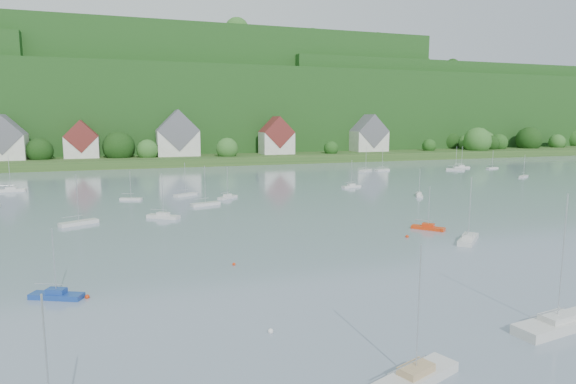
{
  "coord_description": "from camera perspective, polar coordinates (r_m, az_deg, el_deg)",
  "views": [
    {
      "loc": [
        -15.39,
        -8.64,
        17.05
      ],
      "look_at": [
        12.74,
        75.0,
        4.0
      ],
      "focal_mm": 30.51,
      "sensor_mm": 36.0,
      "label": 1
    }
  ],
  "objects": [
    {
      "name": "mooring_buoy_2",
      "position": [
        73.95,
        13.71,
        -5.16
      ],
      "size": [
        0.5,
        0.5,
        0.5
      ],
      "primitive_type": "sphere",
      "color": "red",
      "rests_on": "ground"
    },
    {
      "name": "village_building_2",
      "position": [
        197.81,
        -12.74,
        6.24
      ],
      "size": [
        16.0,
        11.44,
        18.0
      ],
      "color": "beige",
      "rests_on": "far_shore_strip"
    },
    {
      "name": "far_shore_strip",
      "position": [
        209.78,
        -14.36,
        3.9
      ],
      "size": [
        600.0,
        60.0,
        3.0
      ],
      "primitive_type": "cube",
      "color": "#274C1C",
      "rests_on": "ground"
    },
    {
      "name": "village_building_3",
      "position": [
        203.93,
        -1.36,
        6.27
      ],
      "size": [
        13.0,
        10.4,
        15.5
      ],
      "color": "beige",
      "rests_on": "far_shore_strip"
    },
    {
      "name": "mooring_buoy_5",
      "position": [
        52.04,
        -22.35,
        -11.37
      ],
      "size": [
        0.46,
        0.46,
        0.46
      ],
      "primitive_type": "sphere",
      "color": "red",
      "rests_on": "ground"
    },
    {
      "name": "village_building_4",
      "position": [
        224.99,
        9.42,
        6.4
      ],
      "size": [
        15.0,
        10.4,
        16.5
      ],
      "color": "beige",
      "rests_on": "far_shore_strip"
    },
    {
      "name": "near_sailboat_3",
      "position": [
        73.79,
        20.26,
        -5.1
      ],
      "size": [
        6.29,
        6.04,
        9.2
      ],
      "rotation": [
        0.0,
        0.0,
        0.75
      ],
      "color": "silver",
      "rests_on": "ground"
    },
    {
      "name": "near_sailboat_5",
      "position": [
        79.86,
        16.02,
        -3.95
      ],
      "size": [
        4.34,
        4.82,
        6.86
      ],
      "rotation": [
        0.0,
        0.0,
        -0.88
      ],
      "color": "red",
      "rests_on": "ground"
    },
    {
      "name": "forested_ridge",
      "position": [
        277.71,
        -15.54,
        9.31
      ],
      "size": [
        620.0,
        181.22,
        69.89
      ],
      "color": "#143E14",
      "rests_on": "ground"
    },
    {
      "name": "village_building_1",
      "position": [
        198.35,
        -22.9,
        5.36
      ],
      "size": [
        12.0,
        9.36,
        14.0
      ],
      "color": "beige",
      "rests_on": "far_shore_strip"
    },
    {
      "name": "near_sailboat_1",
      "position": [
        52.99,
        -25.38,
        -10.74
      ],
      "size": [
        5.23,
        3.47,
        6.89
      ],
      "rotation": [
        0.0,
        0.0,
        -0.44
      ],
      "color": "navy",
      "rests_on": "ground"
    },
    {
      "name": "far_sailboat_cluster",
      "position": [
        124.7,
        -8.07,
        0.64
      ],
      "size": [
        203.35,
        80.46,
        8.71
      ],
      "color": "silver",
      "rests_on": "ground"
    },
    {
      "name": "mooring_buoy_3",
      "position": [
        58.88,
        -6.32,
        -8.47
      ],
      "size": [
        0.41,
        0.41,
        0.41
      ],
      "primitive_type": "sphere",
      "color": "red",
      "rests_on": "ground"
    },
    {
      "name": "near_sailboat_4",
      "position": [
        46.98,
        28.86,
        -13.25
      ],
      "size": [
        8.6,
        3.51,
        11.28
      ],
      "rotation": [
        0.0,
        0.0,
        0.14
      ],
      "color": "silver",
      "rests_on": "ground"
    },
    {
      "name": "village_building_0",
      "position": [
        199.75,
        -30.14,
        5.12
      ],
      "size": [
        14.0,
        10.4,
        16.0
      ],
      "color": "beige",
      "rests_on": "far_shore_strip"
    },
    {
      "name": "near_sailboat_2",
      "position": [
        35.15,
        14.67,
        -20.02
      ],
      "size": [
        7.13,
        4.19,
        9.29
      ],
      "rotation": [
        0.0,
        0.0,
        0.35
      ],
      "color": "silver",
      "rests_on": "ground"
    },
    {
      "name": "mooring_buoy_1",
      "position": [
        41.13,
        -2.04,
        -16.08
      ],
      "size": [
        0.48,
        0.48,
        0.48
      ],
      "primitive_type": "sphere",
      "color": "silver",
      "rests_on": "ground"
    }
  ]
}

